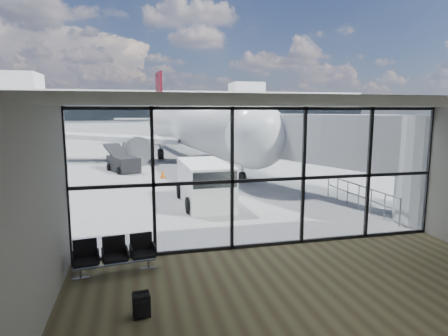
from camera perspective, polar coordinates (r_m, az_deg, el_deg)
name	(u,v)px	position (r m, az deg, el deg)	size (l,w,h in m)	color
ground	(166,144)	(51.38, -8.87, 3.66)	(220.00, 220.00, 0.00)	slate
lounge_shell	(355,200)	(7.65, 19.38, -4.69)	(12.02, 8.01, 4.51)	brown
glass_curtain_wall	(268,178)	(11.96, 6.78, -1.56)	(12.10, 0.12, 4.50)	white
jet_bridge	(310,142)	(20.28, 12.93, 3.91)	(8.00, 16.50, 4.33)	#999C9E
apron_railing	(359,193)	(17.85, 19.83, -3.63)	(0.06, 5.46, 1.11)	gray
far_terminal	(153,112)	(73.09, -10.84, 8.36)	(80.00, 12.20, 11.00)	#B4B4AF
tree_3	(15,110)	(86.14, -29.18, 7.73)	(4.95, 4.95, 7.12)	#382619
tree_4	(48,107)	(84.74, -25.27, 8.42)	(5.61, 5.61, 8.07)	#382619
tree_5	(79,104)	(83.76, -21.23, 9.09)	(6.27, 6.27, 9.03)	#382619
seating_row	(115,253)	(10.86, -16.33, -12.30)	(2.17, 0.87, 0.97)	gray
backpack	(141,306)	(8.64, -12.46, -19.80)	(0.38, 0.36, 0.55)	black
airliner	(187,126)	(36.34, -5.60, 6.32)	(31.99, 37.16, 9.58)	silver
service_van	(205,183)	(17.62, -2.92, -2.28)	(2.30, 4.60, 1.98)	silver
belt_loader	(123,163)	(28.35, -15.17, 0.79)	(2.81, 4.32, 1.89)	black
traffic_cone_a	(163,174)	(24.97, -9.31, -0.91)	(0.39, 0.39, 0.55)	#DF5E0B
traffic_cone_b	(182,173)	(25.28, -6.48, -0.74)	(0.38, 0.38, 0.55)	#FF650D
traffic_cone_c	(183,171)	(25.64, -6.26, -0.47)	(0.47, 0.47, 0.67)	#FF490D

